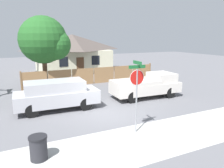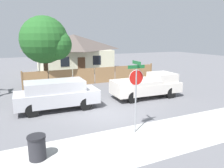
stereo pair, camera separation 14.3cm
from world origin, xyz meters
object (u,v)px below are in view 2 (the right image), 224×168
Objects in this scene: oak_tree at (47,41)px; trash_bin at (37,147)px; red_suv at (57,94)px; orange_pickup at (149,86)px; stop_sign at (136,85)px; house at (74,52)px.

trash_bin is at bearing -101.29° from oak_tree.
red_suv reaches higher than orange_pickup.
red_suv is at bearing -95.36° from oak_tree.
trash_bin is at bearing -145.55° from orange_pickup.
oak_tree is 11.95m from stop_sign.
stop_sign is at bearing -59.13° from red_suv.
oak_tree is 9.64m from orange_pickup.
oak_tree is 1.20× the size of orange_pickup.
house is 15.76m from red_suv.
red_suv is at bearing -177.71° from orange_pickup.
stop_sign is (-4.06, -4.83, 1.40)m from orange_pickup.
house is 1.86× the size of red_suv.
trash_bin is (-2.42, -12.13, -3.54)m from oak_tree.
orange_pickup is at bearing -84.28° from house.
trash_bin is (-1.78, -5.32, -0.52)m from red_suv.
house is 10.33× the size of trash_bin.
red_suv is at bearing 121.93° from stop_sign.
house reaches higher than trash_bin.
stop_sign reaches higher than red_suv.
house is 9.35m from oak_tree.
stop_sign is at bearing -97.47° from house.
orange_pickup is at bearing 53.38° from stop_sign.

